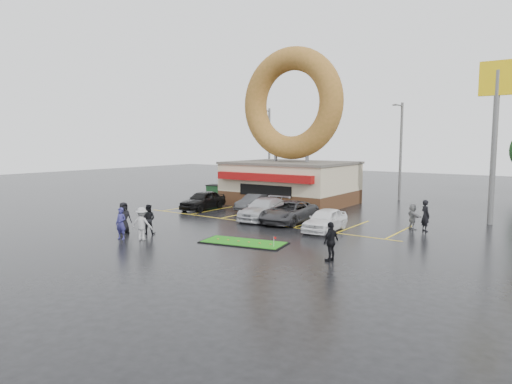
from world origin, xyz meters
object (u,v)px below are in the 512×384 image
Objects in this scene: car_silver at (264,209)px; putting_green at (244,242)px; person_cameraman at (331,242)px; car_white at (325,220)px; person_blue at (121,223)px; car_grey at (289,212)px; car_dgrey at (254,202)px; streetlight_mid at (400,149)px; shell_sign at (496,112)px; dumpster at (218,193)px; car_black at (203,200)px; streetlight_left at (269,148)px; donut_shop at (291,153)px.

car_silver is 1.04× the size of putting_green.
car_white is at bearing -143.70° from person_cameraman.
person_blue is (-8.30, -8.66, 0.19)m from car_white.
car_grey is at bearing -130.38° from person_cameraman.
car_grey is at bearing 51.22° from person_blue.
car_dgrey is 16.04m from person_cameraman.
car_grey is at bearing -34.35° from car_dgrey.
shell_sign is at bearing -44.73° from streetlight_mid.
streetlight_mid reaches higher than putting_green.
dumpster is (-18.76, 14.10, -0.27)m from person_cameraman.
car_grey is at bearing 100.93° from putting_green.
car_black is at bearing 142.06° from putting_green.
streetlight_left is at bearing 161.01° from shell_sign.
putting_green is at bearing -82.67° from car_grey.
shell_sign is at bearing 29.10° from car_grey.
car_black is 4.12m from car_dgrey.
car_black is 0.86× the size of car_grey.
streetlight_mid reaches higher than car_black.
car_black is 2.50× the size of person_blue.
streetlight_mid is at bearing 87.83° from putting_green.
car_silver is at bearing -71.30° from donut_shop.
donut_shop is at bearing 77.11° from person_blue.
streetlight_left is at bearing 97.46° from car_black.
car_black is 17.64m from person_cameraman.
streetlight_left is 1.77× the size of car_silver.
person_cameraman reaches higher than car_grey.
car_silver reaches higher than car_white.
car_grey is 1.05× the size of putting_green.
car_silver reaches higher than car_dgrey.
putting_green is (10.00, -7.80, -0.72)m from car_black.
car_silver reaches higher than car_grey.
streetlight_mid is at bearing -161.67° from person_cameraman.
car_black is 6.67m from car_silver.
shell_sign reaches higher than car_silver.
car_white is 0.84× the size of putting_green.
dumpster is at bearing 147.35° from car_grey.
person_blue is 0.36× the size of putting_green.
person_cameraman is at bearing -46.17° from car_silver.
donut_shop is 7.56× the size of person_blue.
person_blue is at bearing -152.99° from putting_green.
car_white is (-7.79, -8.50, -6.68)m from shell_sign.
car_dgrey is 0.93× the size of car_white.
streetlight_mid is (7.00, 7.95, 0.32)m from donut_shop.
streetlight_left reaches higher than person_blue.
car_grey reaches higher than dumpster.
shell_sign is 16.45m from car_silver.
car_white is (3.40, -1.32, -0.02)m from car_grey.
car_silver is 1.24× the size of car_white.
donut_shop is at bearing 116.98° from car_grey.
donut_shop is 1.27× the size of shell_sign.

